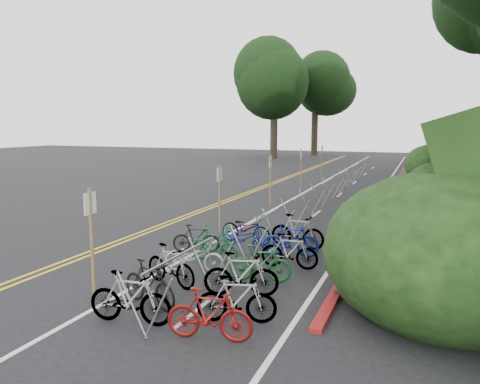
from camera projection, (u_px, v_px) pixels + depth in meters
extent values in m
plane|color=black|center=(125.00, 270.00, 12.78)|extent=(120.00, 120.00, 0.00)
cube|color=gold|center=(210.00, 206.00, 22.77)|extent=(0.12, 80.00, 0.01)
cube|color=gold|center=(216.00, 206.00, 22.66)|extent=(0.12, 80.00, 0.01)
cube|color=silver|center=(272.00, 210.00, 21.62)|extent=(0.12, 80.00, 0.01)
cube|color=silver|center=(365.00, 217.00, 20.09)|extent=(0.12, 80.00, 0.01)
cube|color=silver|center=(193.00, 313.00, 9.81)|extent=(0.10, 1.60, 0.01)
cube|color=silver|center=(277.00, 245.00, 15.34)|extent=(0.10, 1.60, 0.01)
cube|color=silver|center=(317.00, 213.00, 20.86)|extent=(0.10, 1.60, 0.01)
cube|color=silver|center=(340.00, 195.00, 26.38)|extent=(0.10, 1.60, 0.01)
cube|color=silver|center=(355.00, 183.00, 31.90)|extent=(0.10, 1.60, 0.01)
cube|color=silver|center=(365.00, 174.00, 37.42)|extent=(0.10, 1.60, 0.01)
cube|color=silver|center=(373.00, 168.00, 42.95)|extent=(0.10, 1.60, 0.01)
cube|color=maroon|center=(381.00, 209.00, 21.75)|extent=(0.25, 28.00, 0.10)
cube|color=#382819|center=(406.00, 184.00, 30.69)|extent=(1.40, 44.00, 0.16)
ellipsoid|color=#284C19|center=(410.00, 231.00, 12.78)|extent=(2.00, 2.80, 1.60)
ellipsoid|color=#284C19|center=(439.00, 191.00, 17.01)|extent=(2.60, 3.64, 2.08)
ellipsoid|color=#284C19|center=(464.00, 166.00, 22.04)|extent=(2.20, 3.08, 1.76)
ellipsoid|color=#284C19|center=(430.00, 164.00, 28.13)|extent=(3.00, 4.20, 2.40)
ellipsoid|color=#284C19|center=(440.00, 156.00, 33.37)|extent=(2.40, 3.36, 1.92)
ellipsoid|color=#284C19|center=(458.00, 144.00, 36.48)|extent=(2.80, 3.92, 2.24)
ellipsoid|color=#284C19|center=(406.00, 216.00, 15.63)|extent=(1.80, 2.52, 1.44)
ellipsoid|color=#284C19|center=(475.00, 149.00, 25.34)|extent=(3.20, 4.48, 2.56)
ellipsoid|color=black|center=(446.00, 251.00, 10.16)|extent=(5.28, 6.16, 3.52)
cylinder|color=#2D2319|center=(274.00, 130.00, 54.24)|extent=(0.85, 0.85, 6.61)
ellipsoid|color=black|center=(274.00, 77.00, 53.38)|extent=(9.04, 9.04, 8.59)
cylinder|color=#2D2319|center=(315.00, 131.00, 60.55)|extent=(0.83, 0.83, 6.10)
ellipsoid|color=black|center=(315.00, 89.00, 59.77)|extent=(7.91, 7.91, 7.51)
cylinder|color=gray|center=(182.00, 254.00, 9.76)|extent=(0.05, 3.03, 0.05)
cylinder|color=gray|center=(132.00, 305.00, 8.65)|extent=(0.63, 0.04, 1.24)
cylinder|color=gray|center=(158.00, 309.00, 8.44)|extent=(0.63, 0.04, 1.24)
cylinder|color=gray|center=(200.00, 263.00, 11.25)|extent=(0.63, 0.04, 1.24)
cylinder|color=gray|center=(221.00, 266.00, 11.05)|extent=(0.63, 0.04, 1.24)
cylinder|color=gray|center=(265.00, 216.00, 14.29)|extent=(0.05, 3.00, 0.05)
cylinder|color=gray|center=(239.00, 245.00, 13.18)|extent=(0.58, 0.04, 1.13)
cylinder|color=gray|center=(258.00, 247.00, 12.98)|extent=(0.58, 0.04, 1.13)
cylinder|color=gray|center=(270.00, 225.00, 15.76)|extent=(0.58, 0.04, 1.13)
cylinder|color=gray|center=(286.00, 226.00, 15.56)|extent=(0.58, 0.04, 1.13)
cylinder|color=gray|center=(304.00, 194.00, 18.89)|extent=(0.05, 3.00, 0.05)
cylinder|color=gray|center=(288.00, 214.00, 17.79)|extent=(0.58, 0.04, 1.13)
cylinder|color=gray|center=(302.00, 215.00, 17.58)|extent=(0.58, 0.04, 1.13)
cylinder|color=gray|center=(305.00, 202.00, 20.36)|extent=(0.58, 0.04, 1.13)
cylinder|color=gray|center=(318.00, 203.00, 20.16)|extent=(0.58, 0.04, 1.13)
cylinder|color=gray|center=(328.00, 180.00, 23.49)|extent=(0.05, 3.00, 0.05)
cylinder|color=gray|center=(316.00, 195.00, 22.39)|extent=(0.58, 0.04, 1.13)
cylinder|color=gray|center=(328.00, 196.00, 22.18)|extent=(0.58, 0.04, 1.13)
cylinder|color=gray|center=(328.00, 188.00, 24.96)|extent=(0.58, 0.04, 1.13)
cylinder|color=gray|center=(338.00, 189.00, 24.76)|extent=(0.58, 0.04, 1.13)
cylinder|color=gray|center=(344.00, 171.00, 28.09)|extent=(0.05, 3.00, 0.05)
cylinder|color=gray|center=(335.00, 183.00, 26.99)|extent=(0.58, 0.04, 1.13)
cylinder|color=gray|center=(345.00, 184.00, 26.79)|extent=(0.58, 0.04, 1.13)
cylinder|color=gray|center=(343.00, 178.00, 29.57)|extent=(0.58, 0.04, 1.13)
cylinder|color=gray|center=(352.00, 179.00, 29.36)|extent=(0.58, 0.04, 1.13)
cylinder|color=gray|center=(356.00, 165.00, 32.70)|extent=(0.05, 3.00, 0.05)
cylinder|color=gray|center=(348.00, 175.00, 31.59)|extent=(0.58, 0.04, 1.13)
cylinder|color=gray|center=(357.00, 175.00, 31.39)|extent=(0.58, 0.04, 1.13)
cylinder|color=gray|center=(354.00, 171.00, 34.17)|extent=(0.58, 0.04, 1.13)
cylinder|color=gray|center=(362.00, 171.00, 33.96)|extent=(0.58, 0.04, 1.13)
cylinder|color=brown|center=(92.00, 243.00, 10.66)|extent=(0.08, 0.08, 2.52)
cube|color=silver|center=(90.00, 203.00, 10.53)|extent=(0.02, 0.40, 0.50)
cylinder|color=brown|center=(220.00, 199.00, 16.99)|extent=(0.08, 0.08, 2.50)
cube|color=silver|center=(219.00, 174.00, 16.86)|extent=(0.02, 0.40, 0.50)
cylinder|color=brown|center=(270.00, 181.00, 22.51)|extent=(0.08, 0.08, 2.50)
cube|color=silver|center=(270.00, 162.00, 22.38)|extent=(0.02, 0.40, 0.50)
cylinder|color=brown|center=(301.00, 170.00, 28.03)|extent=(0.08, 0.08, 2.50)
cube|color=silver|center=(301.00, 155.00, 27.90)|extent=(0.02, 0.40, 0.50)
cylinder|color=brown|center=(322.00, 162.00, 33.55)|extent=(0.08, 0.08, 2.50)
cube|color=silver|center=(322.00, 150.00, 33.43)|extent=(0.02, 0.40, 0.50)
imported|color=black|center=(196.00, 238.00, 14.48)|extent=(0.83, 1.53, 0.88)
imported|color=slate|center=(130.00, 298.00, 9.25)|extent=(0.69, 1.83, 1.07)
imported|color=maroon|center=(209.00, 314.00, 8.55)|extent=(0.71, 1.70, 0.99)
imported|color=black|center=(149.00, 283.00, 10.17)|extent=(1.02, 1.76, 1.02)
imported|color=slate|center=(237.00, 299.00, 9.31)|extent=(0.89, 1.69, 0.98)
imported|color=slate|center=(171.00, 265.00, 11.48)|extent=(1.00, 1.77, 1.02)
imported|color=slate|center=(241.00, 274.00, 10.74)|extent=(0.98, 1.81, 1.05)
imported|color=#9E9EA3|center=(194.00, 256.00, 12.55)|extent=(0.86, 1.72, 0.87)
imported|color=#144C1E|center=(261.00, 263.00, 11.78)|extent=(0.77, 1.62, 0.94)
imported|color=#144C1E|center=(214.00, 245.00, 13.56)|extent=(0.64, 1.62, 0.95)
imported|color=slate|center=(289.00, 251.00, 12.86)|extent=(0.52, 1.63, 0.97)
imported|color=navy|center=(243.00, 238.00, 14.50)|extent=(0.88, 1.76, 0.88)
imported|color=navy|center=(290.00, 240.00, 13.95)|extent=(0.90, 1.77, 1.03)
imported|color=slate|center=(246.00, 229.00, 15.61)|extent=(1.00, 1.95, 0.98)
imported|color=slate|center=(297.00, 231.00, 14.98)|extent=(0.75, 1.86, 1.09)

